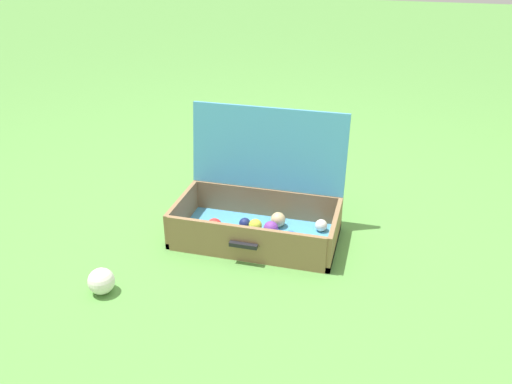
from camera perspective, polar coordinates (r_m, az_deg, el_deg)
ground_plane at (r=2.21m, az=1.72°, el=-5.19°), size 16.00×16.00×0.00m
open_suitcase at (r=2.20m, az=0.42°, el=-1.71°), size 0.66×0.43×0.50m
stray_ball_on_grass at (r=1.97m, az=-16.22°, el=-9.14°), size 0.10×0.10×0.10m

